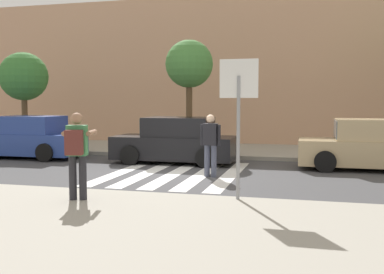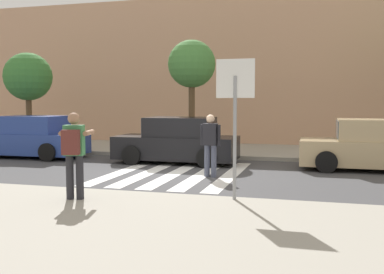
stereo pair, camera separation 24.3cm
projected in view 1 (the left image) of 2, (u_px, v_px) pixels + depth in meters
The scene contains 17 objects.
ground_plane at pixel (173, 174), 12.86m from camera, with size 120.00×120.00×0.00m, color #424244.
sidewalk_near at pixel (57, 233), 6.87m from camera, with size 60.00×6.00×0.14m, color #9E998C.
sidewalk_far at pixel (215, 150), 18.65m from camera, with size 60.00×4.80×0.14m, color #9E998C.
building_facade_far at pixel (233, 74), 22.62m from camera, with size 56.00×4.00×6.97m, color tan.
crosswalk_stripe_0 at pixel (124, 171), 13.45m from camera, with size 0.44×5.20×0.01m, color silver.
crosswalk_stripe_1 at pixel (150, 172), 13.25m from camera, with size 0.44×5.20×0.01m, color silver.
crosswalk_stripe_2 at pixel (175, 173), 13.05m from camera, with size 0.44×5.20×0.01m, color silver.
crosswalk_stripe_3 at pixel (202, 174), 12.85m from camera, with size 0.44×5.20×0.01m, color silver.
crosswalk_stripe_4 at pixel (230, 175), 12.66m from camera, with size 0.44×5.20×0.01m, color silver.
stop_sign at pixel (239, 97), 8.81m from camera, with size 0.76×0.08×2.77m.
photographer_with_backpack at pixel (77, 148), 8.80m from camera, with size 0.70×0.92×1.72m.
pedestrian_crossing at pixel (210, 142), 12.35m from camera, with size 0.58×0.28×1.72m.
parked_car_blue at pixel (28, 138), 16.59m from camera, with size 4.10×1.92×1.55m.
parked_car_black at pixel (176, 142), 15.18m from camera, with size 4.10×1.92×1.55m.
parked_car_tan at pixel (369, 146), 13.65m from camera, with size 4.10×1.92×1.55m.
street_tree_west at pixel (24, 77), 18.81m from camera, with size 2.02×2.02×4.00m.
street_tree_center at pixel (189, 65), 17.09m from camera, with size 1.82×1.82×4.28m.
Camera 1 is at (3.68, -12.20, 2.09)m, focal length 42.00 mm.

